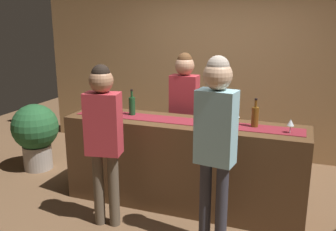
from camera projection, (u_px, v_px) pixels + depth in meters
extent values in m
plane|color=brown|center=(182.00, 204.00, 4.27)|extent=(10.00, 10.00, 0.00)
cube|color=tan|center=(222.00, 61.00, 5.63)|extent=(6.00, 0.12, 2.90)
cube|color=#543821|center=(183.00, 164.00, 4.15)|extent=(2.66, 0.60, 0.99)
cube|color=maroon|center=(183.00, 121.00, 4.02)|extent=(2.53, 0.28, 0.01)
cylinder|color=#194723|center=(132.00, 106.00, 4.25)|extent=(0.07, 0.07, 0.21)
cylinder|color=#194723|center=(132.00, 94.00, 4.21)|extent=(0.03, 0.03, 0.08)
cylinder|color=black|center=(132.00, 90.00, 4.20)|extent=(0.03, 0.03, 0.02)
cylinder|color=#B2C6C1|center=(96.00, 103.00, 4.44)|extent=(0.07, 0.07, 0.21)
cylinder|color=#B2C6C1|center=(96.00, 91.00, 4.40)|extent=(0.03, 0.03, 0.08)
cylinder|color=black|center=(96.00, 87.00, 4.39)|extent=(0.03, 0.03, 0.02)
cylinder|color=brown|center=(255.00, 117.00, 3.78)|extent=(0.07, 0.07, 0.21)
cylinder|color=brown|center=(256.00, 104.00, 3.74)|extent=(0.03, 0.03, 0.08)
cylinder|color=black|center=(256.00, 99.00, 3.73)|extent=(0.03, 0.03, 0.02)
cylinder|color=silver|center=(236.00, 124.00, 3.90)|extent=(0.06, 0.06, 0.00)
cylinder|color=silver|center=(236.00, 121.00, 3.89)|extent=(0.01, 0.01, 0.08)
cone|color=silver|center=(237.00, 114.00, 3.87)|extent=(0.07, 0.07, 0.06)
cylinder|color=silver|center=(290.00, 133.00, 3.60)|extent=(0.06, 0.06, 0.00)
cylinder|color=silver|center=(290.00, 129.00, 3.59)|extent=(0.01, 0.01, 0.08)
cone|color=silver|center=(291.00, 122.00, 3.57)|extent=(0.07, 0.07, 0.06)
cylinder|color=#26262B|center=(190.00, 154.00, 4.73)|extent=(0.11, 0.11, 0.79)
cylinder|color=#26262B|center=(178.00, 153.00, 4.78)|extent=(0.11, 0.11, 0.79)
cube|color=#B7333D|center=(184.00, 100.00, 4.58)|extent=(0.34, 0.20, 0.62)
sphere|color=tan|center=(185.00, 66.00, 4.47)|extent=(0.24, 0.24, 0.24)
sphere|color=brown|center=(185.00, 60.00, 4.45)|extent=(0.18, 0.18, 0.18)
cylinder|color=#33333D|center=(205.00, 203.00, 3.43)|extent=(0.11, 0.11, 0.83)
cylinder|color=#33333D|center=(221.00, 207.00, 3.35)|extent=(0.11, 0.11, 0.83)
cube|color=#99D1E0|center=(216.00, 127.00, 3.20)|extent=(0.36, 0.25, 0.66)
sphere|color=#DBAD89|center=(218.00, 75.00, 3.08)|extent=(0.25, 0.25, 0.25)
sphere|color=#AD9E8E|center=(218.00, 67.00, 3.07)|extent=(0.20, 0.20, 0.20)
cylinder|color=brown|center=(99.00, 189.00, 3.78)|extent=(0.11, 0.11, 0.78)
cylinder|color=brown|center=(114.00, 190.00, 3.75)|extent=(0.11, 0.11, 0.78)
cube|color=#B7333D|center=(103.00, 124.00, 3.59)|extent=(0.37, 0.26, 0.62)
sphere|color=#9E7051|center=(101.00, 81.00, 3.48)|extent=(0.23, 0.23, 0.23)
sphere|color=black|center=(101.00, 74.00, 3.46)|extent=(0.18, 0.18, 0.18)
cylinder|color=#9E9389|center=(38.00, 157.00, 5.25)|extent=(0.39, 0.39, 0.34)
sphere|color=#23562D|center=(35.00, 127.00, 5.13)|extent=(0.64, 0.64, 0.64)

